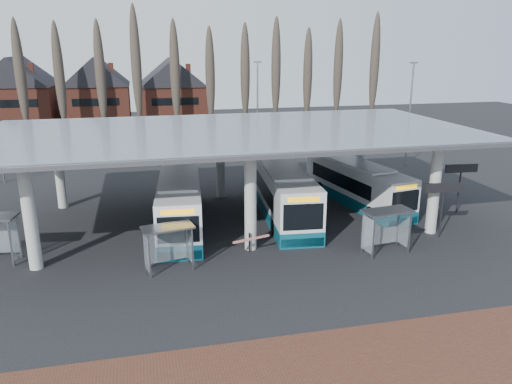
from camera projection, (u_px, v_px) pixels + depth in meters
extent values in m
plane|color=black|center=(260.00, 266.00, 27.56)|extent=(140.00, 140.00, 0.00)
cylinder|color=#B9B8B4|center=(30.00, 216.00, 26.42)|extent=(0.70, 0.70, 6.00)
cylinder|color=#B9B8B4|center=(59.00, 168.00, 36.70)|extent=(0.70, 0.70, 6.00)
cylinder|color=#B9B8B4|center=(250.00, 201.00, 29.04)|extent=(0.70, 0.70, 6.00)
cylinder|color=#B9B8B4|center=(220.00, 160.00, 39.32)|extent=(0.70, 0.70, 6.00)
cylinder|color=#B9B8B4|center=(435.00, 188.00, 31.67)|extent=(0.70, 0.70, 6.00)
cylinder|color=#B9B8B4|center=(361.00, 153.00, 41.94)|extent=(0.70, 0.70, 6.00)
cube|color=gray|center=(232.00, 130.00, 33.26)|extent=(32.00, 16.00, 0.12)
cube|color=silver|center=(232.00, 129.00, 33.24)|extent=(31.50, 15.50, 0.04)
cone|color=#473D33|center=(20.00, 89.00, 52.40)|extent=(0.36, 0.36, 14.50)
ellipsoid|color=#473D33|center=(18.00, 72.00, 51.90)|extent=(1.10, 1.10, 11.02)
cone|color=#473D33|center=(61.00, 89.00, 53.27)|extent=(0.36, 0.36, 14.50)
ellipsoid|color=#473D33|center=(59.00, 72.00, 52.78)|extent=(1.10, 1.10, 11.02)
cone|color=#473D33|center=(100.00, 88.00, 54.14)|extent=(0.36, 0.36, 14.50)
ellipsoid|color=#473D33|center=(98.00, 72.00, 53.65)|extent=(1.10, 1.10, 11.02)
cone|color=#473D33|center=(137.00, 87.00, 55.02)|extent=(0.36, 0.36, 14.50)
ellipsoid|color=#473D33|center=(136.00, 71.00, 54.53)|extent=(1.10, 1.10, 11.02)
cone|color=#473D33|center=(174.00, 87.00, 55.89)|extent=(0.36, 0.36, 14.50)
ellipsoid|color=#473D33|center=(173.00, 71.00, 55.40)|extent=(1.10, 1.10, 11.02)
cone|color=#473D33|center=(209.00, 86.00, 56.77)|extent=(0.36, 0.36, 14.50)
ellipsoid|color=#473D33|center=(209.00, 70.00, 56.28)|extent=(1.10, 1.10, 11.02)
cone|color=#473D33|center=(244.00, 85.00, 57.64)|extent=(0.36, 0.36, 14.50)
ellipsoid|color=#473D33|center=(244.00, 70.00, 57.15)|extent=(1.10, 1.10, 11.02)
cone|color=#473D33|center=(277.00, 85.00, 58.52)|extent=(0.36, 0.36, 14.50)
ellipsoid|color=#473D33|center=(277.00, 70.00, 58.02)|extent=(1.10, 1.10, 11.02)
cone|color=#473D33|center=(309.00, 84.00, 59.39)|extent=(0.36, 0.36, 14.50)
ellipsoid|color=#473D33|center=(310.00, 69.00, 58.90)|extent=(1.10, 1.10, 11.02)
cone|color=#473D33|center=(341.00, 84.00, 60.26)|extent=(0.36, 0.36, 14.50)
ellipsoid|color=#473D33|center=(341.00, 69.00, 59.77)|extent=(1.10, 1.10, 11.02)
cone|color=#473D33|center=(371.00, 83.00, 61.14)|extent=(0.36, 0.36, 14.50)
ellipsoid|color=#473D33|center=(372.00, 69.00, 60.65)|extent=(1.10, 1.10, 11.02)
cube|color=brown|center=(22.00, 113.00, 63.18)|extent=(8.00, 10.00, 7.00)
pyramid|color=black|center=(14.00, 56.00, 61.21)|extent=(8.30, 10.30, 3.50)
cube|color=brown|center=(100.00, 111.00, 65.26)|extent=(8.00, 10.00, 7.00)
pyramid|color=black|center=(95.00, 55.00, 63.28)|extent=(8.30, 10.30, 3.50)
cube|color=brown|center=(173.00, 109.00, 67.34)|extent=(8.00, 10.00, 7.00)
pyramid|color=black|center=(170.00, 55.00, 65.36)|extent=(8.30, 10.30, 3.50)
cylinder|color=slate|center=(258.00, 113.00, 51.74)|extent=(0.16, 0.16, 10.00)
cube|color=slate|center=(258.00, 62.00, 50.30)|extent=(0.80, 0.15, 0.15)
cylinder|color=slate|center=(409.00, 116.00, 49.20)|extent=(0.16, 0.16, 10.00)
cube|color=slate|center=(414.00, 63.00, 47.75)|extent=(0.80, 0.15, 0.15)
cube|color=silver|center=(180.00, 198.00, 33.46)|extent=(3.81, 12.59, 2.89)
cube|color=#0C4A5E|center=(181.00, 218.00, 33.85)|extent=(3.83, 12.61, 0.93)
cube|color=silver|center=(179.00, 176.00, 33.03)|extent=(3.07, 7.63, 0.19)
cube|color=black|center=(180.00, 194.00, 33.92)|extent=(3.52, 9.14, 1.14)
cube|color=black|center=(178.00, 230.00, 27.57)|extent=(2.31, 0.28, 1.55)
cube|color=black|center=(181.00, 174.00, 39.30)|extent=(2.23, 0.28, 1.24)
cube|color=#F8AA0D|center=(178.00, 212.00, 27.28)|extent=(1.84, 0.23, 0.31)
cube|color=black|center=(180.00, 255.00, 28.02)|extent=(2.50, 0.32, 0.52)
cylinder|color=black|center=(160.00, 239.00, 29.96)|extent=(0.38, 1.01, 0.99)
cylinder|color=black|center=(200.00, 238.00, 30.26)|extent=(0.38, 1.01, 0.99)
cylinder|color=black|center=(165.00, 202.00, 37.13)|extent=(0.38, 1.01, 0.99)
cylinder|color=black|center=(197.00, 201.00, 37.43)|extent=(0.38, 1.01, 0.99)
cube|color=silver|center=(282.00, 188.00, 35.49)|extent=(3.87, 13.18, 3.03)
cube|color=#0C4A5E|center=(282.00, 207.00, 35.90)|extent=(3.89, 13.20, 0.97)
cube|color=silver|center=(282.00, 167.00, 35.04)|extent=(3.15, 7.98, 0.19)
cube|color=black|center=(281.00, 185.00, 35.97)|extent=(3.60, 9.56, 1.19)
cube|color=black|center=(303.00, 217.00, 29.32)|extent=(2.43, 0.27, 1.62)
cube|color=black|center=(267.00, 166.00, 41.60)|extent=(2.34, 0.27, 1.30)
cube|color=#F8AA0D|center=(304.00, 199.00, 29.02)|extent=(1.93, 0.22, 0.32)
cube|color=black|center=(302.00, 243.00, 29.79)|extent=(2.62, 0.31, 0.54)
cylinder|color=black|center=(275.00, 228.00, 31.81)|extent=(0.39, 1.06, 1.04)
cylinder|color=black|center=(313.00, 226.00, 32.16)|extent=(0.39, 1.06, 1.04)
cylinder|color=black|center=(257.00, 193.00, 39.32)|extent=(0.39, 1.06, 1.04)
cylinder|color=black|center=(288.00, 192.00, 39.66)|extent=(0.39, 1.06, 1.04)
cube|color=silver|center=(356.00, 181.00, 38.15)|extent=(4.28, 11.79, 2.69)
cube|color=#0C4A5E|center=(356.00, 197.00, 38.52)|extent=(4.30, 11.81, 0.87)
cube|color=silver|center=(358.00, 163.00, 37.76)|extent=(3.29, 7.19, 0.17)
cube|color=black|center=(353.00, 178.00, 38.55)|extent=(3.80, 8.60, 1.06)
cube|color=black|center=(405.00, 201.00, 33.04)|extent=(2.14, 0.40, 1.44)
cube|color=black|center=(319.00, 164.00, 43.22)|extent=(2.07, 0.39, 1.15)
cube|color=#F8AA0D|center=(406.00, 187.00, 32.77)|extent=(1.70, 0.32, 0.29)
cube|color=black|center=(403.00, 222.00, 33.45)|extent=(2.31, 0.45, 0.48)
cylinder|color=black|center=(371.00, 213.00, 34.86)|extent=(0.41, 0.95, 0.92)
cylinder|color=black|center=(397.00, 209.00, 35.68)|extent=(0.41, 0.95, 0.92)
cylinder|color=black|center=(321.00, 187.00, 41.09)|extent=(0.41, 0.95, 0.92)
cylinder|color=black|center=(344.00, 185.00, 41.90)|extent=(0.41, 0.95, 0.92)
cube|color=gray|center=(11.00, 244.00, 27.16)|extent=(0.10, 0.10, 2.63)
cube|color=gray|center=(19.00, 236.00, 28.27)|extent=(0.10, 0.10, 2.63)
cube|color=silver|center=(16.00, 239.00, 27.71)|extent=(0.22, 1.15, 2.11)
cube|color=gray|center=(149.00, 257.00, 25.79)|extent=(0.09, 0.09, 2.41)
cube|color=gray|center=(192.00, 249.00, 26.69)|extent=(0.09, 0.09, 2.41)
cube|color=gray|center=(145.00, 249.00, 26.72)|extent=(0.09, 0.09, 2.41)
cube|color=gray|center=(187.00, 243.00, 27.62)|extent=(0.09, 0.09, 2.41)
cube|color=gray|center=(168.00, 227.00, 26.35)|extent=(2.90, 1.83, 0.10)
cube|color=silver|center=(166.00, 245.00, 27.20)|extent=(2.28, 0.47, 1.93)
cube|color=silver|center=(146.00, 252.00, 26.22)|extent=(0.24, 1.05, 1.93)
cube|color=silver|center=(190.00, 245.00, 27.16)|extent=(0.24, 1.05, 1.93)
cube|color=gray|center=(373.00, 239.00, 28.03)|extent=(0.09, 0.09, 2.53)
cube|color=gray|center=(410.00, 233.00, 28.83)|extent=(0.09, 0.09, 2.53)
cube|color=gray|center=(363.00, 232.00, 29.03)|extent=(0.09, 0.09, 2.53)
cube|color=gray|center=(398.00, 227.00, 29.83)|extent=(0.09, 0.09, 2.53)
cube|color=gray|center=(388.00, 211.00, 28.56)|extent=(2.99, 1.75, 0.10)
cube|color=silver|center=(380.00, 228.00, 29.46)|extent=(2.42, 0.34, 2.03)
cube|color=silver|center=(367.00, 234.00, 28.50)|extent=(0.18, 1.11, 2.03)
cube|color=silver|center=(404.00, 229.00, 29.34)|extent=(0.18, 1.11, 2.03)
cylinder|color=black|center=(442.00, 211.00, 31.22)|extent=(0.11, 0.11, 3.47)
cube|color=black|center=(444.00, 188.00, 30.80)|extent=(2.38, 0.48, 0.60)
cylinder|color=black|center=(459.00, 189.00, 35.84)|extent=(0.11, 0.11, 3.54)
cube|color=black|center=(461.00, 168.00, 35.41)|extent=(2.43, 0.35, 0.61)
cube|color=black|center=(249.00, 242.00, 29.26)|extent=(0.09, 0.09, 1.18)
cube|color=red|center=(251.00, 239.00, 28.63)|extent=(2.30, 0.79, 0.11)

